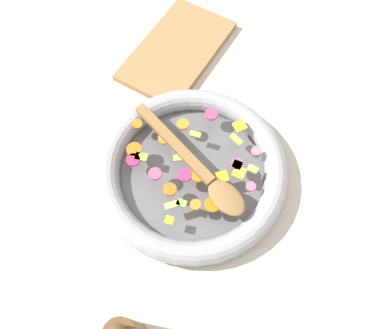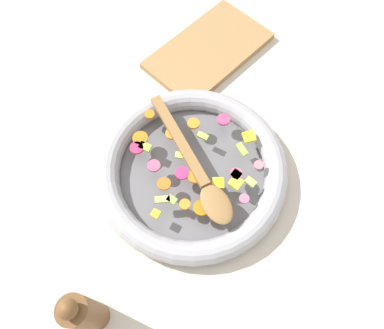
{
  "view_description": "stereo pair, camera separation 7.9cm",
  "coord_description": "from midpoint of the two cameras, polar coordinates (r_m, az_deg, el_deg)",
  "views": [
    {
      "loc": [
        0.29,
        0.17,
        0.77
      ],
      "look_at": [
        0.0,
        0.0,
        0.05
      ],
      "focal_mm": 35.0,
      "sensor_mm": 36.0,
      "label": 1
    },
    {
      "loc": [
        0.24,
        0.24,
        0.77
      ],
      "look_at": [
        0.0,
        0.0,
        0.05
      ],
      "focal_mm": 35.0,
      "sensor_mm": 36.0,
      "label": 2
    }
  ],
  "objects": [
    {
      "name": "skillet",
      "position": [
        0.82,
        2.76,
        -1.13
      ],
      "size": [
        0.42,
        0.42,
        0.05
      ],
      "color": "slate",
      "rests_on": "ground_plane"
    },
    {
      "name": "ground_plane",
      "position": [
        0.84,
        2.69,
        -1.75
      ],
      "size": [
        4.0,
        4.0,
        0.0
      ],
      "primitive_type": "plane",
      "color": "beige"
    },
    {
      "name": "chopped_vegetables",
      "position": [
        0.79,
        3.05,
        -0.29
      ],
      "size": [
        0.29,
        0.31,
        0.01
      ],
      "color": "orange",
      "rests_on": "skillet"
    },
    {
      "name": "wooden_spoon",
      "position": [
        0.77,
        3.61,
        -1.11
      ],
      "size": [
        0.14,
        0.33,
        0.01
      ],
      "color": "olive",
      "rests_on": "chopped_vegetables"
    },
    {
      "name": "cutting_board",
      "position": [
        1.03,
        4.83,
        16.7
      ],
      "size": [
        0.32,
        0.18,
        0.02
      ],
      "color": "#9E7547",
      "rests_on": "ground_plane"
    },
    {
      "name": "pepper_mill",
      "position": [
        0.69,
        -12.76,
        -21.66
      ],
      "size": [
        0.05,
        0.05,
        0.2
      ],
      "color": "brown",
      "rests_on": "ground_plane"
    }
  ]
}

